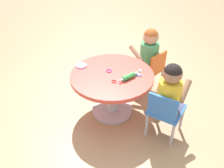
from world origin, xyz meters
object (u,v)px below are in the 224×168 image
Objects in this scene: rolling_pin at (128,77)px; child_chair_left at (165,111)px; craft_table at (112,84)px; craft_scissors at (139,74)px; seated_child_left at (170,89)px; seated_child_right at (149,50)px; child_chair_right at (150,68)px.

child_chair_left is at bearing -140.93° from rolling_pin.
craft_scissors is (-0.06, -0.26, 0.13)m from craft_table.
seated_child_left is 1.00× the size of seated_child_right.
craft_scissors is (0.38, 0.15, 0.19)m from child_chair_left.
seated_child_left is at bearing -135.54° from rolling_pin.
rolling_pin is at bearing 136.25° from child_chair_right.
child_chair_right is 2.47× the size of rolling_pin.
child_chair_right reaches higher than craft_scissors.
rolling_pin reaches higher than craft_table.
seated_child_right reaches higher than craft_table.
seated_child_right is at bearing -39.89° from rolling_pin.
child_chair_right is at bearing -43.75° from rolling_pin.
seated_child_left is (-0.42, -0.43, 0.17)m from craft_table.
seated_child_right is 3.60× the size of craft_scissors.
child_chair_left is 0.23m from seated_child_left.
rolling_pin reaches higher than craft_scissors.
craft_table is 5.95× the size of craft_scissors.
craft_scissors is at bearing 20.91° from child_chair_left.
rolling_pin is 1.53× the size of craft_scissors.
child_chair_right is (0.74, -0.12, 0.00)m from child_chair_left.
craft_table is 1.65× the size of seated_child_right.
child_chair_left is 0.81m from seated_child_right.
rolling_pin is (-0.44, 0.37, -0.02)m from seated_child_right.
child_chair_left is 1.05× the size of seated_child_right.
craft_table is 1.57× the size of child_chair_left.
child_chair_left and child_chair_right have the same top height.
child_chair_right is at bearing -147.78° from seated_child_right.
rolling_pin is at bearing 140.11° from seated_child_right.
craft_table is 0.61m from child_chair_right.
rolling_pin is (0.30, 0.30, -0.02)m from seated_child_left.
child_chair_right is 1.05× the size of seated_child_right.
rolling_pin is at bearing 112.93° from craft_scissors.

